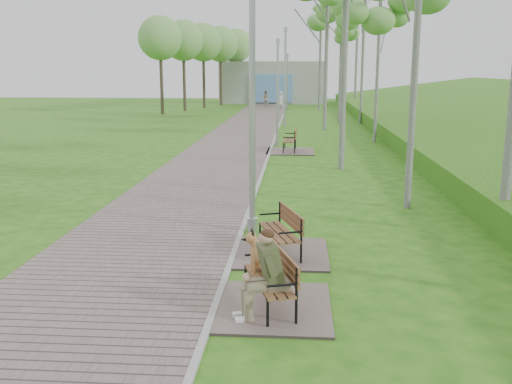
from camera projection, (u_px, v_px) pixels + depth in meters
ground at (200, 352)px, 6.76m from camera, size 120.00×120.00×0.00m
walkway at (239, 137)px, 27.84m from camera, size 3.50×67.00×0.04m
kerb at (275, 138)px, 27.72m from camera, size 0.10×67.00×0.05m
building_north at (272, 82)px, 56.14m from camera, size 10.00×5.20×4.00m
bench_main at (266, 282)px, 7.87m from camera, size 1.65×1.83×1.44m
bench_second at (280, 244)px, 10.28m from camera, size 1.67×1.85×1.02m
bench_third at (290, 147)px, 23.04m from camera, size 1.89×2.10×1.16m
lamp_post_near at (252, 109)px, 11.15m from camera, size 0.21×0.21×5.40m
lamp_post_second at (277, 97)px, 24.47m from camera, size 0.18×0.18×4.54m
lamp_post_third at (285, 81)px, 32.92m from camera, size 0.22×0.22×5.61m
lamp_post_far at (287, 84)px, 46.74m from camera, size 0.17×0.17×4.50m
pedestrian_near at (280, 102)px, 44.13m from camera, size 0.68×0.55×1.61m
pedestrian_far at (265, 99)px, 49.80m from camera, size 0.79×0.65×1.48m
birch_mid_b at (380, 2)px, 24.72m from camera, size 2.42×2.42×7.81m
birch_far_b at (342, 19)px, 34.80m from camera, size 2.24×2.24×8.03m
birch_distant_a at (321, 6)px, 44.35m from camera, size 2.85×2.85×10.32m
birch_distant_b at (358, 18)px, 47.57m from camera, size 2.66×2.66×9.50m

